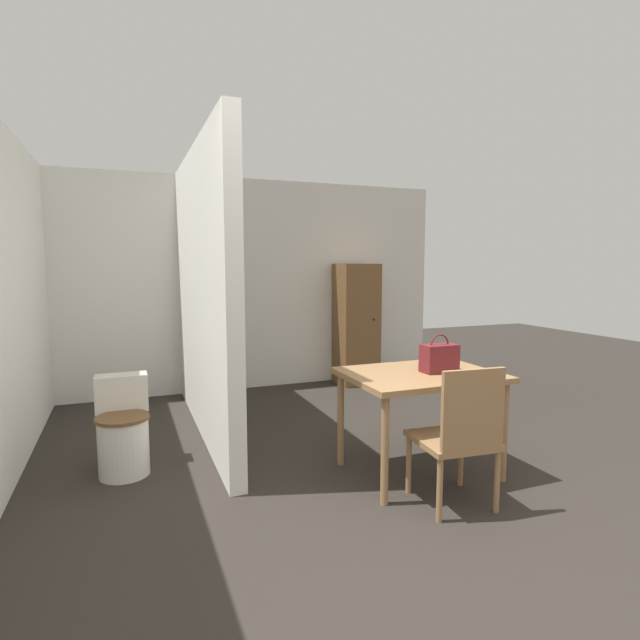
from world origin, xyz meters
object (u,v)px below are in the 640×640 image
wooden_cabinet (356,324)px  wooden_chair (460,433)px  dining_table (420,384)px  handbag (439,358)px  toilet (123,431)px

wooden_cabinet → wooden_chair: bearing=-104.7°
wooden_cabinet → dining_table: bearing=-106.2°
handbag → wooden_chair: bearing=-111.1°
dining_table → toilet: size_ratio=1.55×
dining_table → handbag: bearing=-16.8°
dining_table → wooden_chair: wooden_chair is taller
wooden_chair → toilet: (-1.92, 1.35, -0.18)m
wooden_chair → wooden_cabinet: size_ratio=0.60×
handbag → wooden_cabinet: (0.64, 2.69, -0.09)m
wooden_chair → wooden_cabinet: bearing=80.0°
dining_table → toilet: (-1.99, 0.80, -0.35)m
handbag → wooden_cabinet: 2.77m
dining_table → wooden_cabinet: size_ratio=0.70×
toilet → handbag: (2.11, -0.84, 0.54)m
toilet → handbag: bearing=-21.6°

